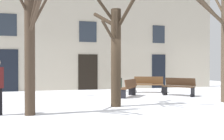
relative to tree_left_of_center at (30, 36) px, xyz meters
name	(u,v)px	position (x,y,z in m)	size (l,w,h in m)	color
ground_plane	(121,104)	(3.40, 1.44, -2.45)	(28.99, 28.99, 0.00)	white
building_facade	(88,32)	(3.39, 8.57, 1.29)	(18.12, 0.60, 7.37)	#BCB29E
tree_left_of_center	(30,36)	(0.00, 0.00, 0.00)	(1.46, 2.22, 4.54)	#423326
tree_center	(115,50)	(3.03, 0.99, -0.33)	(1.71, 2.35, 4.38)	#382B1E
streetlamp	(30,47)	(-0.13, 4.59, -0.03)	(0.30, 0.30, 3.97)	black
litter_bin	(118,85)	(4.86, 6.64, -2.04)	(0.48, 0.48, 0.80)	#2D3D2D
bench_near_lamp	(128,88)	(4.54, 3.89, -1.99)	(1.41, 1.65, 0.87)	#51331E
bench_back_to_back_right	(179,87)	(7.19, 3.61, -1.98)	(1.40, 1.56, 0.92)	#3D2819
bench_near_center_tree	(149,84)	(6.36, 5.57, -1.97)	(1.72, 1.04, 0.92)	brown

